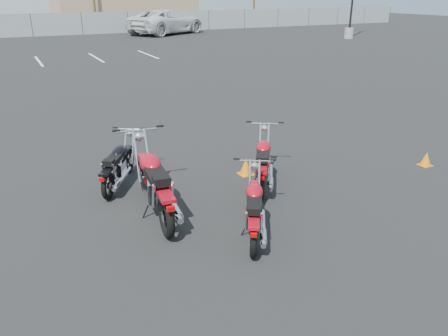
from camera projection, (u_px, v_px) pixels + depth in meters
name	position (u px, v px, depth m)	size (l,w,h in m)	color
ground	(230.00, 220.00, 7.06)	(120.00, 120.00, 0.00)	black
motorcycle_front_red	(155.00, 184.00, 7.09)	(0.92, 2.39, 1.17)	black
motorcycle_second_black	(118.00, 165.00, 8.20)	(1.27, 1.70, 0.89)	black
motorcycle_third_red	(263.00, 162.00, 8.21)	(1.41, 1.85, 0.97)	black
motorcycle_rear_red	(254.00, 209.00, 6.52)	(1.25, 1.72, 0.89)	black
training_cone_near	(246.00, 166.00, 8.76)	(0.29, 0.29, 0.34)	orange
training_cone_far	(426.00, 159.00, 9.22)	(0.24, 0.24, 0.29)	orange
light_pole_east	(352.00, 2.00, 33.47)	(0.80, 0.70, 10.27)	gray
chainlink_fence	(32.00, 25.00, 35.66)	(80.06, 0.06, 1.80)	gray
tan_building_east	(123.00, 7.00, 46.93)	(14.40, 9.40, 3.70)	tan
parking_line_stripes	(8.00, 63.00, 22.55)	(15.12, 4.00, 0.01)	silver
white_van	(166.00, 15.00, 37.53)	(8.43, 3.37, 3.20)	silver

